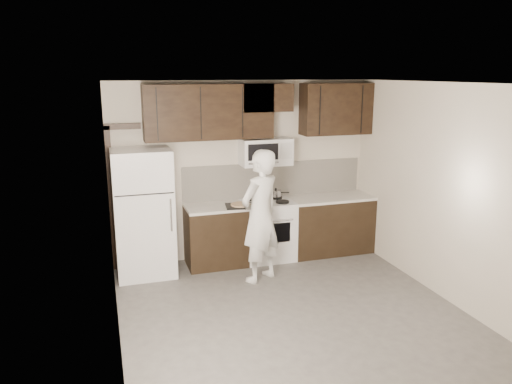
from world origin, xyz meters
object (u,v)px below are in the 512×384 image
stove (268,230)px  person (260,216)px  microwave (266,152)px  refrigerator (144,213)px

stove → person: (-0.36, -0.74, 0.45)m
microwave → person: (-0.36, -0.86, -0.74)m
stove → person: person is taller
stove → refrigerator: refrigerator is taller
stove → refrigerator: bearing=-178.5°
microwave → person: 1.19m
stove → person: bearing=-115.9°
refrigerator → person: (1.49, -0.69, 0.01)m
stove → refrigerator: size_ratio=0.52×
microwave → refrigerator: size_ratio=0.42×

